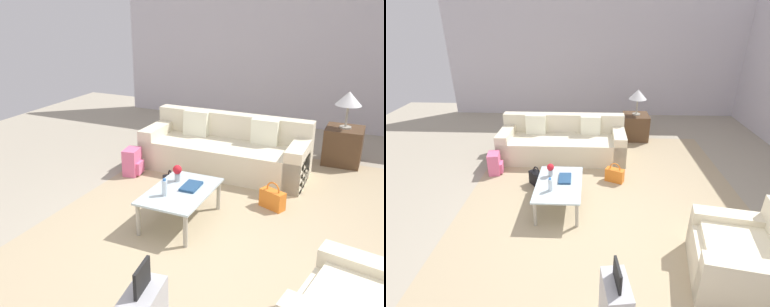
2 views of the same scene
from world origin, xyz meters
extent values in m
plane|color=#A89E89|center=(0.00, 0.00, 0.00)|extent=(12.00, 12.00, 0.00)
cube|color=silver|center=(-5.06, 0.00, 1.55)|extent=(0.12, 8.00, 3.10)
cube|color=tan|center=(-0.60, 0.20, 0.00)|extent=(5.20, 4.40, 0.01)
cube|color=beige|center=(-2.10, -0.60, 0.23)|extent=(0.94, 2.48, 0.45)
cube|color=beige|center=(-2.46, -0.60, 0.41)|extent=(0.22, 2.48, 0.82)
cube|color=beige|center=(-2.10, 0.52, 0.30)|extent=(0.94, 0.24, 0.60)
cube|color=beige|center=(-2.10, -1.72, 0.30)|extent=(0.94, 0.24, 0.60)
cube|color=white|center=(-2.30, -0.04, 0.63)|extent=(0.14, 0.40, 0.40)
cube|color=white|center=(-2.30, -1.16, 0.63)|extent=(0.15, 0.40, 0.41)
cube|color=beige|center=(0.51, 1.67, 0.30)|extent=(0.37, 0.98, 0.60)
cube|color=white|center=(0.89, 1.55, 0.48)|extent=(0.87, 0.82, 0.08)
cube|color=silver|center=(-0.40, -0.50, 0.40)|extent=(1.06, 0.68, 0.02)
cylinder|color=#ADA899|center=(-0.88, -0.21, 0.19)|extent=(0.05, 0.05, 0.39)
cylinder|color=#ADA899|center=(0.08, -0.21, 0.19)|extent=(0.05, 0.05, 0.39)
cylinder|color=#ADA899|center=(-0.88, -0.79, 0.19)|extent=(0.05, 0.05, 0.39)
cylinder|color=#ADA899|center=(0.08, -0.79, 0.19)|extent=(0.05, 0.05, 0.39)
cylinder|color=silver|center=(-0.20, -0.60, 0.50)|extent=(0.06, 0.06, 0.18)
cylinder|color=#2D6BBC|center=(-0.20, -0.60, 0.60)|extent=(0.04, 0.04, 0.02)
cube|color=navy|center=(-0.52, -0.42, 0.42)|extent=(0.32, 0.20, 0.03)
cylinder|color=#B2B7BC|center=(-0.62, -0.65, 0.46)|extent=(0.07, 0.07, 0.10)
sphere|color=red|center=(-0.62, -0.65, 0.56)|extent=(0.11, 0.11, 0.11)
cube|color=#513823|center=(-3.20, 1.00, 0.29)|extent=(0.57, 0.57, 0.59)
cylinder|color=#ADA899|center=(-3.20, 1.00, 0.60)|extent=(0.18, 0.18, 0.02)
cylinder|color=#ADA899|center=(-3.20, 1.00, 0.78)|extent=(0.04, 0.04, 0.34)
cone|color=white|center=(-3.20, 1.00, 1.06)|extent=(0.40, 0.40, 0.22)
cube|color=black|center=(1.60, 0.20, 0.75)|extent=(0.24, 0.06, 0.20)
cube|color=orange|center=(-1.19, 0.40, 0.12)|extent=(0.25, 0.35, 0.24)
torus|color=orange|center=(-1.19, 0.40, 0.26)|extent=(0.10, 0.19, 0.20)
cube|color=black|center=(-1.00, -0.94, 0.12)|extent=(0.33, 0.32, 0.24)
torus|color=black|center=(-1.00, -0.94, 0.26)|extent=(0.16, 0.15, 0.20)
cube|color=pink|center=(-1.40, -1.80, 0.20)|extent=(0.33, 0.25, 0.40)
cube|color=pink|center=(-1.42, -1.68, 0.12)|extent=(0.22, 0.09, 0.18)
camera|label=1|loc=(3.63, 1.50, 2.51)|focal=40.00mm
camera|label=2|loc=(3.42, -0.05, 2.73)|focal=28.00mm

